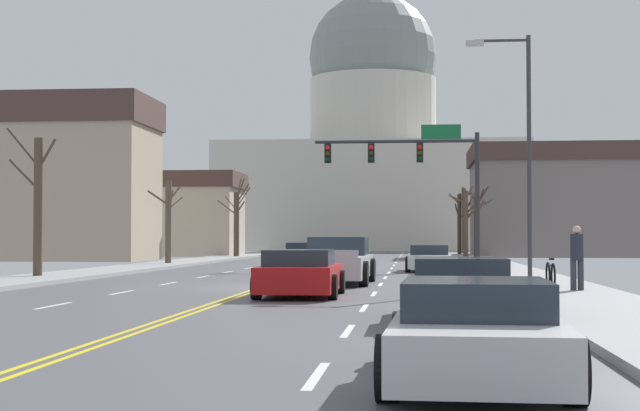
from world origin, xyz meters
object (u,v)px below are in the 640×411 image
sedan_near_05 (476,333)px  bicycle_parked (551,275)px  signal_gantry (418,164)px  sedan_oncoming_01 (321,251)px  street_lamp_right (521,136)px  sedan_near_01 (346,262)px  pedestrian_00 (577,254)px  sedan_near_03 (300,274)px  sedan_oncoming_00 (301,253)px  sedan_near_00 (429,259)px  sedan_near_04 (459,291)px  pickup_truck_near_02 (337,263)px

sedan_near_05 → bicycle_parked: bearing=79.7°
signal_gantry → sedan_oncoming_01: bearing=109.5°
street_lamp_right → sedan_near_01: size_ratio=1.74×
pedestrian_00 → sedan_near_05: bearing=-103.0°
pedestrian_00 → bicycle_parked: 1.82m
sedan_oncoming_01 → bicycle_parked: 38.61m
sedan_near_05 → pedestrian_00: (3.60, 15.64, 0.56)m
signal_gantry → sedan_oncoming_01: size_ratio=1.87×
signal_gantry → sedan_near_03: bearing=-98.1°
pedestrian_00 → bicycle_parked: pedestrian_00 is taller
sedan_oncoming_00 → pedestrian_00: (10.89, -30.73, 0.53)m
signal_gantry → pedestrian_00: signal_gantry is taller
street_lamp_right → sedan_near_00: size_ratio=1.77×
pedestrian_00 → signal_gantry: bearing=101.1°
signal_gantry → bicycle_parked: signal_gantry is taller
sedan_near_01 → sedan_near_04: sedan_near_04 is taller
sedan_near_01 → sedan_near_05: 27.29m
signal_gantry → street_lamp_right: street_lamp_right is taller
signal_gantry → sedan_near_04: bearing=-88.8°
street_lamp_right → sedan_oncoming_00: (-9.98, 25.87, -4.16)m
sedan_near_01 → sedan_near_05: sedan_near_01 is taller
street_lamp_right → sedan_oncoming_00: 28.04m
sedan_near_04 → bicycle_parked: bearing=73.1°
pedestrian_00 → bicycle_parked: (-0.46, 1.65, -0.60)m
street_lamp_right → sedan_near_03: (-6.30, -5.91, -4.13)m
sedan_near_01 → signal_gantry: bearing=73.4°
sedan_near_04 → sedan_oncoming_00: 39.64m
sedan_near_01 → sedan_near_04: bearing=-80.1°
street_lamp_right → sedan_near_00: street_lamp_right is taller
sedan_near_01 → pedestrian_00: (6.88, -11.45, 0.53)m
sedan_oncoming_01 → sedan_near_04: bearing=-81.5°
signal_gantry → sedan_near_00: signal_gantry is taller
sedan_oncoming_00 → sedan_oncoming_01: 8.22m
sedan_near_05 → sedan_near_03: bearing=103.9°
sedan_near_05 → pedestrian_00: bearing=77.0°
sedan_near_01 → sedan_oncoming_01: (-3.60, 27.49, 0.03)m
pickup_truck_near_02 → sedan_near_04: size_ratio=1.25×
sedan_near_05 → pedestrian_00: size_ratio=2.72×
pickup_truck_near_02 → pedestrian_00: pedestrian_00 is taller
sedan_near_05 → street_lamp_right: bearing=82.5°
pickup_truck_near_02 → sedan_near_03: (-0.40, -6.90, -0.11)m
signal_gantry → bicycle_parked: bearing=-79.3°
pickup_truck_near_02 → sedan_near_03: size_ratio=1.28×
sedan_near_03 → pedestrian_00: size_ratio=2.60×
sedan_near_00 → pickup_truck_near_02: size_ratio=0.77×
sedan_near_03 → sedan_near_05: size_ratio=0.96×
sedan_near_04 → pedestrian_00: 8.92m
sedan_oncoming_00 → sedan_near_05: bearing=-81.1°
sedan_oncoming_01 → pedestrian_00: size_ratio=2.49×
sedan_near_00 → sedan_near_01: sedan_near_00 is taller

